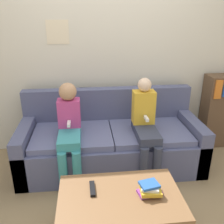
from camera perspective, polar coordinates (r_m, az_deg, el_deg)
The scene contains 9 objects.
ground_plane at distance 2.72m, azimuth 0.99°, elevation -17.74°, with size 10.00×10.00×0.00m, color #937A56.
wall_back at distance 3.17m, azimuth -1.34°, elevation 14.12°, with size 8.00×0.06×2.60m.
couch at distance 3.01m, azimuth -0.30°, elevation -6.89°, with size 2.08×0.85×0.86m.
coffee_table at distance 2.03m, azimuth 1.86°, elevation -19.56°, with size 0.94×0.60×0.44m.
person_left at distance 2.67m, azimuth -9.73°, elevation -3.51°, with size 0.24×0.58×1.05m.
person_right at distance 2.74m, azimuth 7.68°, elevation -2.85°, with size 0.24×0.58×1.08m.
tv_remote at distance 2.05m, azimuth -4.50°, elevation -17.07°, with size 0.04×0.17×0.02m.
book_stack at distance 2.00m, azimuth 8.66°, elevation -17.03°, with size 0.20×0.15×0.09m.
bookshelf at distance 3.67m, azimuth 23.51°, elevation 0.32°, with size 0.46×0.29×0.98m.
Camera 1 is at (-0.27, -2.07, 1.74)m, focal length 40.00 mm.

